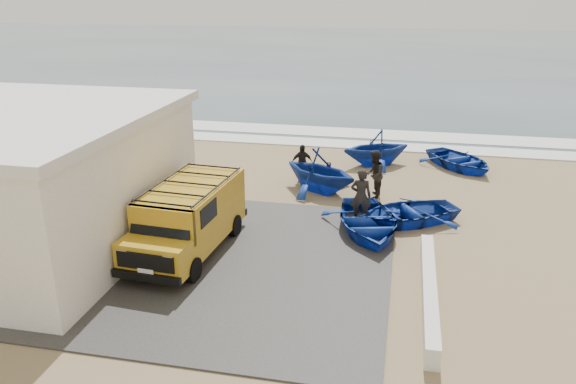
{
  "coord_description": "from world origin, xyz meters",
  "views": [
    {
      "loc": [
        4.02,
        -16.43,
        7.82
      ],
      "look_at": [
        0.33,
        1.17,
        1.2
      ],
      "focal_mm": 35.0,
      "sensor_mm": 36.0,
      "label": 1
    }
  ],
  "objects_px": {
    "boat_near_right": "(407,212)",
    "boat_mid_left": "(320,170)",
    "fisherman_front": "(361,196)",
    "fisherman_back": "(302,163)",
    "boat_far_left": "(376,147)",
    "parapet": "(429,291)",
    "boat_far_right": "(459,160)",
    "fisherman_middle": "(374,174)",
    "van": "(189,216)",
    "boat_near_left": "(367,221)",
    "building": "(21,180)"
  },
  "relations": [
    {
      "from": "building",
      "to": "boat_near_left",
      "type": "distance_m",
      "value": 11.14
    },
    {
      "from": "boat_mid_left",
      "to": "fisherman_middle",
      "type": "xyz_separation_m",
      "value": [
        2.16,
        -0.24,
        0.06
      ]
    },
    {
      "from": "fisherman_middle",
      "to": "boat_near_right",
      "type": "bearing_deg",
      "value": 35.27
    },
    {
      "from": "parapet",
      "to": "boat_far_left",
      "type": "xyz_separation_m",
      "value": [
        -2.12,
        11.77,
        0.57
      ]
    },
    {
      "from": "boat_near_right",
      "to": "boat_mid_left",
      "type": "xyz_separation_m",
      "value": [
        -3.47,
        2.53,
        0.51
      ]
    },
    {
      "from": "building",
      "to": "boat_near_left",
      "type": "xyz_separation_m",
      "value": [
        10.58,
        3.02,
        -1.75
      ]
    },
    {
      "from": "boat_mid_left",
      "to": "boat_far_right",
      "type": "relative_size",
      "value": 0.91
    },
    {
      "from": "boat_mid_left",
      "to": "fisherman_middle",
      "type": "relative_size",
      "value": 1.79
    },
    {
      "from": "boat_near_left",
      "to": "boat_near_right",
      "type": "xyz_separation_m",
      "value": [
        1.29,
        1.16,
        -0.03
      ]
    },
    {
      "from": "fisherman_front",
      "to": "fisherman_middle",
      "type": "xyz_separation_m",
      "value": [
        0.29,
        2.63,
        -0.04
      ]
    },
    {
      "from": "boat_near_left",
      "to": "fisherman_front",
      "type": "distance_m",
      "value": 1.05
    },
    {
      "from": "boat_near_right",
      "to": "boat_far_right",
      "type": "height_order",
      "value": "boat_far_right"
    },
    {
      "from": "fisherman_front",
      "to": "boat_mid_left",
      "type": "bearing_deg",
      "value": -61.0
    },
    {
      "from": "boat_mid_left",
      "to": "boat_far_left",
      "type": "xyz_separation_m",
      "value": [
        1.99,
        4.05,
        -0.05
      ]
    },
    {
      "from": "fisherman_middle",
      "to": "fisherman_back",
      "type": "bearing_deg",
      "value": -108.29
    },
    {
      "from": "parapet",
      "to": "fisherman_back",
      "type": "height_order",
      "value": "fisherman_back"
    },
    {
      "from": "boat_near_left",
      "to": "boat_near_right",
      "type": "bearing_deg",
      "value": 27.81
    },
    {
      "from": "van",
      "to": "boat_near_right",
      "type": "xyz_separation_m",
      "value": [
        6.6,
        3.68,
        -0.8
      ]
    },
    {
      "from": "van",
      "to": "boat_near_right",
      "type": "bearing_deg",
      "value": 33.27
    },
    {
      "from": "boat_near_left",
      "to": "fisherman_middle",
      "type": "relative_size",
      "value": 2.12
    },
    {
      "from": "van",
      "to": "boat_near_left",
      "type": "height_order",
      "value": "van"
    },
    {
      "from": "boat_near_left",
      "to": "boat_far_left",
      "type": "distance_m",
      "value": 7.76
    },
    {
      "from": "building",
      "to": "boat_mid_left",
      "type": "distance_m",
      "value": 10.82
    },
    {
      "from": "boat_far_left",
      "to": "fisherman_back",
      "type": "bearing_deg",
      "value": -74.37
    },
    {
      "from": "boat_far_right",
      "to": "fisherman_middle",
      "type": "height_order",
      "value": "fisherman_middle"
    },
    {
      "from": "parapet",
      "to": "boat_mid_left",
      "type": "xyz_separation_m",
      "value": [
        -4.11,
        7.71,
        0.61
      ]
    },
    {
      "from": "boat_far_right",
      "to": "fisherman_back",
      "type": "distance_m",
      "value": 7.43
    },
    {
      "from": "building",
      "to": "boat_mid_left",
      "type": "relative_size",
      "value": 2.78
    },
    {
      "from": "van",
      "to": "boat_far_left",
      "type": "bearing_deg",
      "value": 67.62
    },
    {
      "from": "boat_near_left",
      "to": "boat_far_left",
      "type": "xyz_separation_m",
      "value": [
        -0.19,
        7.75,
        0.43
      ]
    },
    {
      "from": "boat_near_left",
      "to": "boat_far_left",
      "type": "relative_size",
      "value": 1.25
    },
    {
      "from": "fisherman_middle",
      "to": "boat_far_right",
      "type": "bearing_deg",
      "value": 147.28
    },
    {
      "from": "boat_near_right",
      "to": "fisherman_front",
      "type": "height_order",
      "value": "fisherman_front"
    },
    {
      "from": "parapet",
      "to": "building",
      "type": "bearing_deg",
      "value": 175.42
    },
    {
      "from": "boat_near_right",
      "to": "fisherman_middle",
      "type": "height_order",
      "value": "fisherman_middle"
    },
    {
      "from": "van",
      "to": "boat_mid_left",
      "type": "relative_size",
      "value": 1.55
    },
    {
      "from": "building",
      "to": "van",
      "type": "distance_m",
      "value": 5.38
    },
    {
      "from": "fisherman_front",
      "to": "fisherman_back",
      "type": "bearing_deg",
      "value": -58.94
    },
    {
      "from": "boat_near_left",
      "to": "boat_far_right",
      "type": "xyz_separation_m",
      "value": [
        3.57,
        8.02,
        -0.03
      ]
    },
    {
      "from": "boat_near_right",
      "to": "boat_far_right",
      "type": "distance_m",
      "value": 7.23
    },
    {
      "from": "boat_far_left",
      "to": "fisherman_middle",
      "type": "bearing_deg",
      "value": -27.1
    },
    {
      "from": "fisherman_middle",
      "to": "fisherman_back",
      "type": "xyz_separation_m",
      "value": [
        -3.1,
        1.36,
        -0.15
      ]
    },
    {
      "from": "boat_near_right",
      "to": "fisherman_back",
      "type": "distance_m",
      "value": 5.74
    },
    {
      "from": "building",
      "to": "boat_near_right",
      "type": "xyz_separation_m",
      "value": [
        11.86,
        4.18,
        -1.78
      ]
    },
    {
      "from": "parapet",
      "to": "fisherman_middle",
      "type": "height_order",
      "value": "fisherman_middle"
    },
    {
      "from": "fisherman_front",
      "to": "van",
      "type": "bearing_deg",
      "value": 29.63
    },
    {
      "from": "boat_mid_left",
      "to": "boat_far_left",
      "type": "height_order",
      "value": "boat_mid_left"
    },
    {
      "from": "boat_mid_left",
      "to": "fisherman_front",
      "type": "relative_size",
      "value": 1.71
    },
    {
      "from": "boat_near_left",
      "to": "fisherman_middle",
      "type": "distance_m",
      "value": 3.49
    },
    {
      "from": "building",
      "to": "fisherman_front",
      "type": "xyz_separation_m",
      "value": [
        10.26,
        3.84,
        -1.18
      ]
    }
  ]
}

